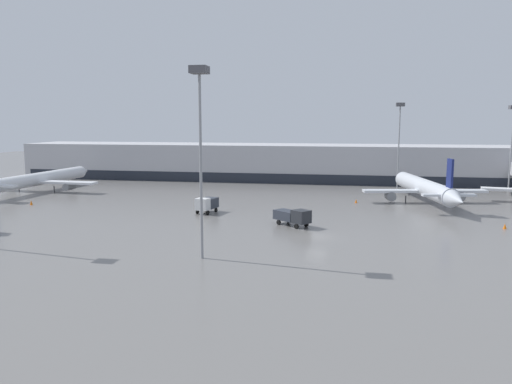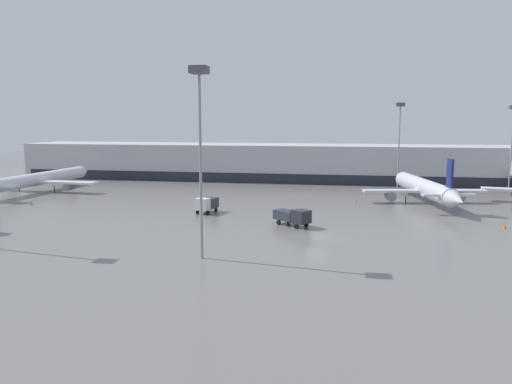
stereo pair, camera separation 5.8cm
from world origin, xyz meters
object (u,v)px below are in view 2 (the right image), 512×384
object	(u,v)px
parked_jet_1	(425,188)
apron_light_mast_2	(400,121)
service_truck_1	(207,204)
traffic_cone_2	(31,203)
traffic_cone_0	(505,226)
parked_jet_0	(38,179)
traffic_cone_3	(356,201)
apron_light_mast_1	(200,110)
service_truck_0	(293,216)

from	to	relation	value
parked_jet_1	apron_light_mast_2	distance (m)	23.27
service_truck_1	traffic_cone_2	xyz separation A→B (m)	(-33.10, 1.93, -1.15)
parked_jet_1	apron_light_mast_2	size ratio (longest dim) A/B	1.81
traffic_cone_0	apron_light_mast_2	size ratio (longest dim) A/B	0.04
parked_jet_0	apron_light_mast_2	bearing A→B (deg)	-72.87
service_truck_1	traffic_cone_2	world-z (taller)	service_truck_1
parked_jet_0	traffic_cone_2	bearing A→B (deg)	-147.52
service_truck_1	apron_light_mast_2	xyz separation A→B (m)	(33.27, 36.72, 13.26)
parked_jet_1	traffic_cone_2	size ratio (longest dim) A/B	43.80
traffic_cone_3	apron_light_mast_1	size ratio (longest dim) A/B	0.03
parked_jet_0	service_truck_1	size ratio (longest dim) A/B	7.93
traffic_cone_0	apron_light_mast_1	xyz separation A→B (m)	(-37.00, -22.13, 15.54)
apron_light_mast_1	service_truck_0	bearing A→B (deg)	67.31
service_truck_1	parked_jet_1	bearing A→B (deg)	128.58
parked_jet_1	traffic_cone_3	bearing A→B (deg)	89.48
parked_jet_1	apron_light_mast_1	xyz separation A→B (m)	(-29.22, -43.34, 13.16)
apron_light_mast_1	apron_light_mast_2	distance (m)	68.26
traffic_cone_0	traffic_cone_2	bearing A→B (deg)	175.48
service_truck_0	traffic_cone_2	size ratio (longest dim) A/B	7.51
service_truck_1	apron_light_mast_1	distance (m)	30.80
traffic_cone_2	traffic_cone_3	xyz separation A→B (m)	(57.16, 12.95, -0.05)
traffic_cone_0	apron_light_mast_1	size ratio (longest dim) A/B	0.04
service_truck_1	traffic_cone_0	bearing A→B (deg)	98.03
traffic_cone_0	traffic_cone_3	world-z (taller)	traffic_cone_0
apron_light_mast_1	apron_light_mast_2	bearing A→B (deg)	67.43
parked_jet_0	traffic_cone_3	distance (m)	66.02
parked_jet_0	traffic_cone_0	bearing A→B (deg)	-101.40
service_truck_1	traffic_cone_3	xyz separation A→B (m)	(24.05, 14.87, -1.20)
parked_jet_1	apron_light_mast_2	bearing A→B (deg)	-1.79
traffic_cone_3	traffic_cone_0	bearing A→B (deg)	-43.56
apron_light_mast_2	apron_light_mast_1	bearing A→B (deg)	-112.57
traffic_cone_0	apron_light_mast_2	xyz separation A→B (m)	(-10.81, 40.90, 14.42)
traffic_cone_3	apron_light_mast_1	distance (m)	47.18
service_truck_1	apron_light_mast_2	bearing A→B (deg)	151.26
parked_jet_1	service_truck_1	bearing A→B (deg)	104.59
traffic_cone_3	service_truck_1	bearing A→B (deg)	-148.27
parked_jet_1	traffic_cone_0	bearing A→B (deg)	-170.42
traffic_cone_0	parked_jet_1	bearing A→B (deg)	110.13
parked_jet_1	service_truck_1	world-z (taller)	parked_jet_1
service_truck_1	traffic_cone_2	bearing A→B (deg)	-79.90
traffic_cone_0	traffic_cone_3	bearing A→B (deg)	136.44
traffic_cone_2	traffic_cone_3	world-z (taller)	traffic_cone_2
parked_jet_0	apron_light_mast_1	world-z (taller)	apron_light_mast_1
service_truck_1	parked_jet_0	bearing A→B (deg)	-98.87
service_truck_0	apron_light_mast_1	bearing A→B (deg)	-73.11
traffic_cone_2	traffic_cone_3	bearing A→B (deg)	12.76
parked_jet_0	traffic_cone_2	size ratio (longest dim) A/B	48.04
service_truck_0	traffic_cone_3	bearing A→B (deg)	107.41
parked_jet_0	traffic_cone_2	world-z (taller)	parked_jet_0
traffic_cone_3	apron_light_mast_1	xyz separation A→B (m)	(-16.97, -41.17, 15.58)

